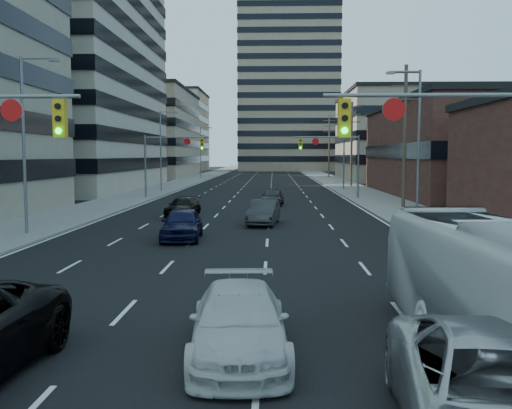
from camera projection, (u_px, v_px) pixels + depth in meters
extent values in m
cube|color=black|center=(265.00, 172.00, 138.30)|extent=(18.00, 300.00, 0.02)
cube|color=slate|center=(218.00, 172.00, 138.65)|extent=(5.00, 300.00, 0.15)
cube|color=slate|center=(312.00, 172.00, 137.95)|extent=(5.00, 300.00, 0.15)
cube|color=#ADA089|center=(31.00, 73.00, 68.21)|extent=(26.00, 34.00, 28.00)
cube|color=gray|center=(137.00, 135.00, 108.47)|extent=(20.00, 30.00, 16.00)
cube|color=#472119|center=(490.00, 151.00, 57.52)|extent=(20.00, 30.00, 9.00)
cube|color=gray|center=(411.00, 138.00, 95.12)|extent=(22.00, 28.00, 14.00)
cube|color=gray|center=(288.00, 64.00, 155.55)|extent=(26.00, 26.00, 58.00)
cube|color=#ADA089|center=(158.00, 133.00, 148.26)|extent=(24.00, 24.00, 20.00)
cube|color=gray|center=(398.00, 148.00, 136.82)|extent=(22.00, 22.00, 12.00)
cube|color=gold|center=(60.00, 119.00, 16.50)|extent=(0.35, 0.28, 1.10)
cylinder|color=black|center=(58.00, 106.00, 16.31)|extent=(0.18, 0.06, 0.18)
cylinder|color=black|center=(58.00, 119.00, 16.34)|extent=(0.18, 0.06, 0.18)
cylinder|color=#0CE526|center=(58.00, 131.00, 16.37)|extent=(0.18, 0.06, 0.18)
cylinder|color=white|center=(12.00, 110.00, 16.49)|extent=(0.64, 0.06, 0.64)
cylinder|color=slate|center=(438.00, 95.00, 16.11)|extent=(6.50, 0.12, 0.12)
cube|color=gold|center=(344.00, 118.00, 16.25)|extent=(0.35, 0.28, 1.10)
cylinder|color=black|center=(345.00, 106.00, 16.06)|extent=(0.18, 0.06, 0.18)
cylinder|color=black|center=(345.00, 118.00, 16.09)|extent=(0.18, 0.06, 0.18)
cylinder|color=#0CE526|center=(345.00, 130.00, 16.12)|extent=(0.18, 0.06, 0.18)
cylinder|color=white|center=(394.00, 109.00, 16.15)|extent=(0.64, 0.06, 0.64)
cylinder|color=slate|center=(145.00, 167.00, 53.71)|extent=(0.18, 0.18, 6.00)
cylinder|color=slate|center=(177.00, 137.00, 53.37)|extent=(6.00, 0.12, 0.12)
cube|color=gold|center=(202.00, 144.00, 53.36)|extent=(0.35, 0.28, 1.10)
cylinder|color=black|center=(202.00, 140.00, 53.17)|extent=(0.18, 0.06, 0.18)
cylinder|color=black|center=(202.00, 144.00, 53.20)|extent=(0.18, 0.06, 0.18)
cylinder|color=#0CE526|center=(202.00, 148.00, 53.23)|extent=(0.18, 0.06, 0.18)
cylinder|color=white|center=(187.00, 141.00, 53.35)|extent=(0.64, 0.06, 0.64)
cylinder|color=slate|center=(358.00, 167.00, 53.10)|extent=(0.18, 0.18, 6.00)
cylinder|color=slate|center=(326.00, 137.00, 52.95)|extent=(6.00, 0.12, 0.12)
cube|color=gold|center=(300.00, 144.00, 53.08)|extent=(0.35, 0.28, 1.10)
cylinder|color=black|center=(301.00, 140.00, 52.89)|extent=(0.18, 0.06, 0.18)
cylinder|color=black|center=(300.00, 144.00, 52.92)|extent=(0.18, 0.06, 0.18)
cylinder|color=#0CE526|center=(300.00, 148.00, 52.95)|extent=(0.18, 0.06, 0.18)
cylinder|color=white|center=(316.00, 141.00, 52.98)|extent=(0.64, 0.06, 0.64)
cylinder|color=#4C3D2D|center=(405.00, 137.00, 43.85)|extent=(0.28, 0.28, 11.00)
cube|color=#4C3D2D|center=(406.00, 73.00, 43.43)|extent=(2.20, 0.10, 0.10)
cube|color=#4C3D2D|center=(406.00, 86.00, 43.52)|extent=(2.20, 0.10, 0.10)
cube|color=#4C3D2D|center=(406.00, 99.00, 43.60)|extent=(2.20, 0.10, 0.10)
cylinder|color=#4C3D2D|center=(352.00, 145.00, 73.73)|extent=(0.28, 0.28, 11.00)
cube|color=#4C3D2D|center=(352.00, 106.00, 73.31)|extent=(2.20, 0.10, 0.10)
cube|color=#4C3D2D|center=(352.00, 114.00, 73.39)|extent=(2.20, 0.10, 0.10)
cube|color=#4C3D2D|center=(352.00, 122.00, 73.48)|extent=(2.20, 0.10, 0.10)
cylinder|color=#4C3D2D|center=(329.00, 148.00, 103.60)|extent=(0.28, 0.28, 11.00)
cube|color=#4C3D2D|center=(329.00, 121.00, 103.18)|extent=(2.20, 0.10, 0.10)
cube|color=#4C3D2D|center=(329.00, 126.00, 103.27)|extent=(2.20, 0.10, 0.10)
cube|color=#4C3D2D|center=(329.00, 132.00, 103.36)|extent=(2.20, 0.10, 0.10)
cylinder|color=slate|center=(24.00, 147.00, 28.70)|extent=(0.16, 0.16, 9.00)
cylinder|color=slate|center=(39.00, 58.00, 28.29)|extent=(1.80, 0.10, 0.10)
cube|color=slate|center=(55.00, 60.00, 28.27)|extent=(0.50, 0.22, 0.14)
cylinder|color=slate|center=(161.00, 152.00, 63.55)|extent=(0.16, 0.16, 9.00)
cylinder|color=slate|center=(168.00, 112.00, 63.14)|extent=(1.80, 0.10, 0.10)
cube|color=slate|center=(175.00, 113.00, 63.13)|extent=(0.50, 0.22, 0.14)
cylinder|color=slate|center=(201.00, 153.00, 98.40)|extent=(0.16, 0.16, 9.00)
cylinder|color=slate|center=(206.00, 127.00, 98.00)|extent=(1.80, 0.10, 0.10)
cube|color=slate|center=(210.00, 128.00, 97.98)|extent=(0.50, 0.22, 0.14)
cylinder|color=slate|center=(418.00, 148.00, 33.04)|extent=(0.16, 0.16, 9.00)
cylinder|color=slate|center=(404.00, 72.00, 32.69)|extent=(1.80, 0.10, 0.10)
cube|color=slate|center=(390.00, 73.00, 32.72)|extent=(0.50, 0.22, 0.14)
cylinder|color=slate|center=(344.00, 152.00, 67.89)|extent=(0.16, 0.16, 9.00)
cylinder|color=slate|center=(337.00, 115.00, 67.54)|extent=(1.80, 0.10, 0.10)
cube|color=slate|center=(330.00, 116.00, 67.57)|extent=(0.50, 0.22, 0.14)
imported|color=silver|center=(239.00, 322.00, 11.63)|extent=(2.25, 4.92, 1.39)
imported|color=#AFAFB4|center=(506.00, 399.00, 7.61)|extent=(3.55, 6.40, 1.69)
imported|color=black|center=(182.00, 224.00, 27.67)|extent=(2.09, 4.65, 1.55)
imported|color=#2F2F31|center=(264.00, 212.00, 33.70)|extent=(2.03, 4.58, 1.46)
imported|color=black|center=(183.00, 207.00, 38.43)|extent=(2.16, 4.49, 1.26)
imported|color=#2C2B2E|center=(273.00, 197.00, 46.64)|extent=(2.01, 4.29, 1.42)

